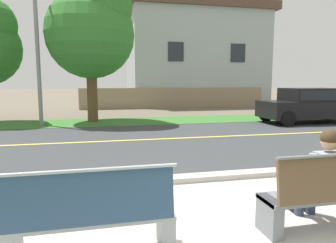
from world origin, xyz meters
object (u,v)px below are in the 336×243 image
object	(u,v)px
car_black_near	(309,104)
shade_tree_left	(93,27)
bench_left	(91,218)
seated_person_grey	(322,173)
streetlamp	(38,32)
bench_right	(331,195)

from	to	relation	value
car_black_near	shade_tree_left	xyz separation A→B (m)	(-9.26, 2.43, 3.33)
bench_left	shade_tree_left	size ratio (longest dim) A/B	0.26
bench_left	seated_person_grey	bearing A→B (deg)	3.42
seated_person_grey	streetlamp	bearing A→B (deg)	115.99
bench_right	shade_tree_left	bearing A→B (deg)	104.64
bench_right	streetlamp	distance (m)	12.31
seated_person_grey	car_black_near	bearing A→B (deg)	53.34
car_black_near	streetlamp	bearing A→B (deg)	170.33
seated_person_grey	bench_left	bearing A→B (deg)	-176.58
bench_left	car_black_near	xyz separation A→B (m)	(9.17, 8.71, 0.40)
seated_person_grey	shade_tree_left	world-z (taller)	shade_tree_left
bench_right	shade_tree_left	distance (m)	12.10
car_black_near	bench_right	bearing A→B (deg)	-126.10
streetlamp	bench_right	bearing A→B (deg)	-64.35
car_black_near	shade_tree_left	size ratio (longest dim) A/B	0.67
bench_left	shade_tree_left	bearing A→B (deg)	90.43
seated_person_grey	bench_right	bearing A→B (deg)	-88.41
bench_left	car_black_near	distance (m)	12.65
streetlamp	bench_left	bearing A→B (deg)	-77.86
shade_tree_left	bench_right	bearing A→B (deg)	-75.36
bench_left	car_black_near	bearing A→B (deg)	43.50
car_black_near	streetlamp	distance (m)	12.02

